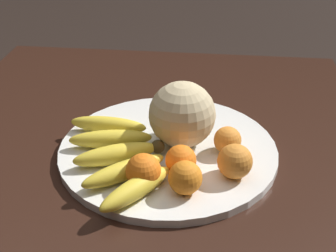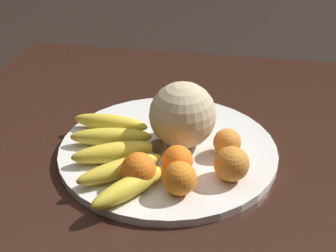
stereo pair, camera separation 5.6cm
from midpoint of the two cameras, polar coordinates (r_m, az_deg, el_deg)
kitchen_table at (r=0.99m, az=-2.55°, el=-10.39°), size 1.29×1.00×0.76m
fruit_bowl at (r=0.97m, az=1.66°, el=-2.94°), size 0.45×0.45×0.02m
melon at (r=0.95m, az=3.50°, el=1.31°), size 0.14×0.14×0.14m
banana_bunch at (r=0.92m, az=-4.45°, el=-3.22°), size 0.31×0.25×0.04m
orange_front_left at (r=0.87m, az=9.59°, el=-4.62°), size 0.07×0.07×0.07m
orange_front_right at (r=0.88m, az=3.00°, el=-4.28°), size 0.06×0.06×0.06m
orange_mid_center at (r=0.94m, az=8.92°, el=-2.01°), size 0.06×0.06×0.06m
orange_back_left at (r=0.83m, az=3.36°, el=-6.42°), size 0.06×0.06×0.06m
orange_back_right at (r=0.85m, az=-1.70°, el=-5.38°), size 0.06×0.06×0.06m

